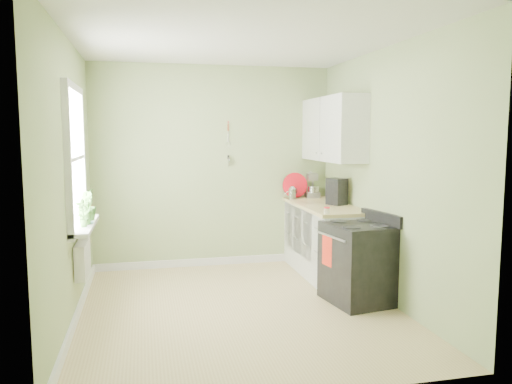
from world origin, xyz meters
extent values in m
cube|color=tan|center=(0.00, 0.00, -0.01)|extent=(3.20, 3.60, 0.02)
cube|color=white|center=(0.00, 0.00, 2.71)|extent=(3.20, 3.60, 0.02)
cube|color=#A3B47B|center=(0.00, 1.81, 1.35)|extent=(3.20, 0.02, 2.70)
cube|color=#A3B47B|center=(-1.61, 0.00, 1.35)|extent=(0.02, 3.60, 2.70)
cube|color=#A3B47B|center=(1.61, 0.00, 1.35)|extent=(0.02, 3.60, 2.70)
cube|color=white|center=(1.30, 1.00, 0.43)|extent=(0.60, 1.60, 0.87)
cube|color=beige|center=(1.29, 1.00, 0.89)|extent=(0.64, 1.60, 0.04)
cube|color=white|center=(1.43, 1.10, 1.85)|extent=(0.35, 1.40, 0.80)
cube|color=white|center=(-1.59, 0.30, 1.55)|extent=(0.02, 1.00, 1.30)
cube|color=white|center=(-1.57, 0.30, 2.24)|extent=(0.06, 1.14, 0.07)
cube|color=white|center=(-1.57, 0.30, 0.86)|extent=(0.06, 1.14, 0.07)
cube|color=white|center=(-1.57, 0.30, 1.55)|extent=(0.04, 1.00, 0.04)
cube|color=white|center=(-1.51, 0.30, 0.88)|extent=(0.18, 1.14, 0.04)
cube|color=white|center=(-1.54, 0.25, 0.55)|extent=(0.12, 0.50, 0.35)
cylinder|color=beige|center=(0.20, 1.78, 1.88)|extent=(0.02, 0.02, 0.10)
cylinder|color=silver|center=(0.20, 1.78, 1.76)|extent=(0.01, 0.01, 0.16)
cylinder|color=silver|center=(0.20, 1.78, 1.42)|extent=(0.01, 0.14, 0.14)
cube|color=black|center=(1.27, -0.06, 0.41)|extent=(0.69, 0.77, 0.82)
cube|color=black|center=(1.27, -0.06, 0.83)|extent=(0.69, 0.77, 0.03)
cube|color=black|center=(1.54, -0.06, 0.90)|extent=(0.16, 0.69, 0.13)
cylinder|color=#B2B2B7|center=(0.97, -0.06, 0.72)|extent=(0.11, 0.56, 0.02)
cube|color=red|center=(0.97, 0.03, 0.56)|extent=(0.05, 0.20, 0.34)
cube|color=#B2B2B7|center=(1.38, 1.72, 0.95)|extent=(0.23, 0.31, 0.07)
cube|color=#B2B2B7|center=(1.38, 1.84, 1.08)|extent=(0.12, 0.09, 0.21)
cube|color=#B2B2B7|center=(1.38, 1.74, 1.20)|extent=(0.17, 0.30, 0.09)
sphere|color=#B2B2B7|center=(1.38, 1.84, 1.23)|extent=(0.11, 0.11, 0.11)
cylinder|color=silver|center=(1.38, 1.66, 1.00)|extent=(0.16, 0.16, 0.13)
cylinder|color=silver|center=(1.05, 1.60, 0.98)|extent=(0.10, 0.10, 0.14)
cone|color=silver|center=(1.05, 1.60, 1.07)|extent=(0.10, 0.10, 0.04)
cylinder|color=silver|center=(0.98, 1.60, 1.00)|extent=(0.09, 0.05, 0.07)
cube|color=black|center=(1.43, 0.94, 1.08)|extent=(0.26, 0.27, 0.33)
cylinder|color=black|center=(1.40, 0.94, 0.98)|extent=(0.10, 0.10, 0.11)
cylinder|color=red|center=(1.13, 1.72, 1.08)|extent=(0.35, 0.08, 0.35)
cylinder|color=beige|center=(1.06, 0.30, 0.94)|extent=(0.06, 0.06, 0.06)
cylinder|color=red|center=(1.06, 0.30, 0.98)|extent=(0.07, 0.07, 0.01)
imported|color=#366625|center=(-1.50, 0.09, 1.04)|extent=(0.17, 0.14, 0.27)
imported|color=#366625|center=(-1.50, 0.26, 1.06)|extent=(0.19, 0.21, 0.32)
imported|color=#366625|center=(-1.50, 0.49, 1.06)|extent=(0.24, 0.24, 0.33)
camera|label=1|loc=(-0.92, -4.87, 1.79)|focal=35.00mm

